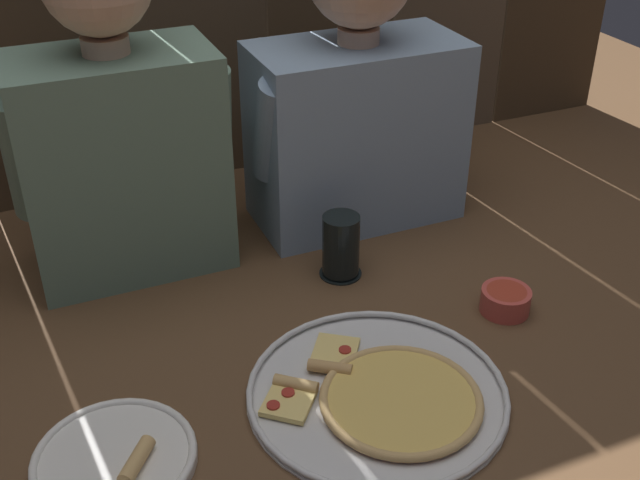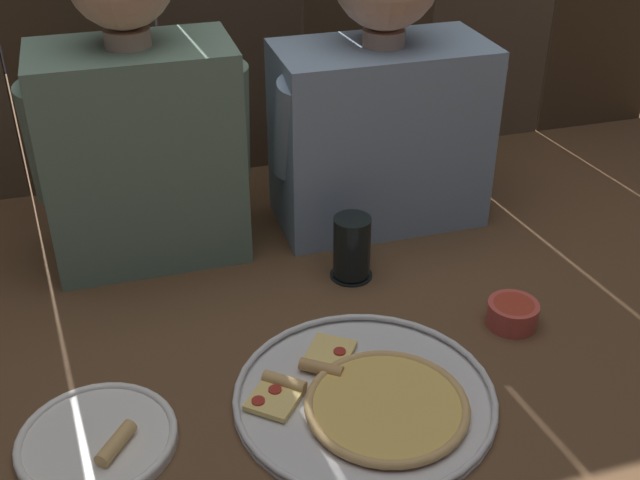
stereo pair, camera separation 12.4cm
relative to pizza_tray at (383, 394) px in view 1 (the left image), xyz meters
The scene contains 7 objects.
ground_plane 0.10m from the pizza_tray, 107.31° to the left, with size 3.20×3.20×0.00m, color brown.
pizza_tray is the anchor object (origin of this frame).
dinner_plate 0.40m from the pizza_tray, behind, with size 0.23×0.23×0.03m.
drinking_glass 0.35m from the pizza_tray, 76.23° to the left, with size 0.08×0.08×0.12m.
dipping_bowl 0.32m from the pizza_tray, 21.18° to the left, with size 0.09×0.09×0.04m.
diner_left 0.66m from the pizza_tray, 116.10° to the left, with size 0.39×0.21×0.63m.
diner_right 0.63m from the pizza_tray, 69.03° to the left, with size 0.45×0.21×0.60m.
Camera 1 is at (-0.41, -0.88, 0.83)m, focal length 44.29 mm.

